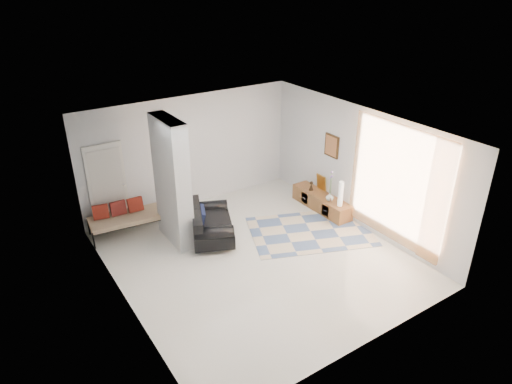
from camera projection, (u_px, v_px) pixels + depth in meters
floor at (257, 257)px, 9.56m from camera, size 6.00×6.00×0.00m
ceiling at (258, 130)px, 8.32m from camera, size 6.00×6.00×0.00m
wall_back at (190, 152)px, 11.19m from camera, size 6.00×0.00×6.00m
wall_front at (370, 275)px, 6.69m from camera, size 6.00×0.00×6.00m
wall_left at (120, 239)px, 7.58m from camera, size 0.00×6.00×6.00m
wall_right at (359, 168)px, 10.30m from camera, size 0.00×6.00×6.00m
partition_column at (172, 182)px, 9.59m from camera, size 0.35×1.20×2.80m
hallway_door at (108, 187)px, 10.29m from camera, size 0.85×0.06×2.04m
curtain at (396, 185)px, 9.37m from camera, size 0.00×2.55×2.55m
wall_art at (332, 146)px, 10.85m from camera, size 0.04×0.45×0.55m
media_console at (321, 202)px, 11.39m from camera, size 0.45×1.79×0.80m
loveseat at (209, 224)px, 10.08m from camera, size 1.35×1.67×0.76m
daybed at (126, 216)px, 10.28m from camera, size 1.73×0.88×0.77m
area_rug at (310, 231)px, 10.49m from camera, size 3.20×2.70×0.01m
cylinder_lamp at (341, 194)px, 10.66m from camera, size 0.11×0.11×0.61m
bronze_figurine at (311, 186)px, 11.50m from camera, size 0.12×0.12×0.24m
vase at (330, 197)px, 10.98m from camera, size 0.21×0.21×0.20m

